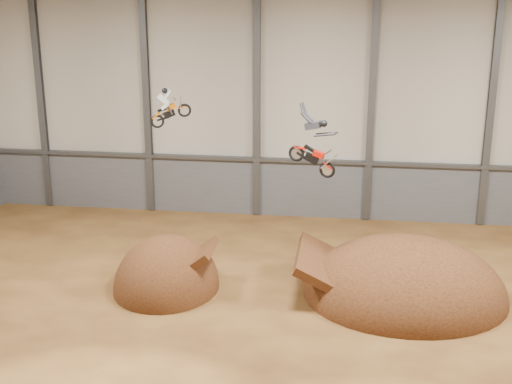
{
  "coord_description": "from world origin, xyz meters",
  "views": [
    {
      "loc": [
        2.09,
        -26.31,
        14.64
      ],
      "look_at": [
        -1.95,
        4.0,
        4.92
      ],
      "focal_mm": 50.0,
      "sensor_mm": 36.0,
      "label": 1
    }
  ],
  "objects_px": {
    "takeoff_ramp": "(167,287)",
    "landing_ramp": "(404,296)",
    "fmx_rider_a": "(173,103)",
    "fmx_rider_b": "(309,140)"
  },
  "relations": [
    {
      "from": "takeoff_ramp",
      "to": "landing_ramp",
      "type": "height_order",
      "value": "landing_ramp"
    },
    {
      "from": "takeoff_ramp",
      "to": "fmx_rider_a",
      "type": "height_order",
      "value": "fmx_rider_a"
    },
    {
      "from": "landing_ramp",
      "to": "fmx_rider_b",
      "type": "relative_size",
      "value": 3.04
    },
    {
      "from": "fmx_rider_a",
      "to": "fmx_rider_b",
      "type": "relative_size",
      "value": 0.67
    },
    {
      "from": "takeoff_ramp",
      "to": "landing_ramp",
      "type": "xyz_separation_m",
      "value": [
        11.17,
        0.54,
        0.0
      ]
    },
    {
      "from": "fmx_rider_b",
      "to": "fmx_rider_a",
      "type": "bearing_deg",
      "value": 177.7
    },
    {
      "from": "fmx_rider_b",
      "to": "landing_ramp",
      "type": "bearing_deg",
      "value": 13.02
    },
    {
      "from": "fmx_rider_b",
      "to": "takeoff_ramp",
      "type": "bearing_deg",
      "value": -157.31
    },
    {
      "from": "fmx_rider_a",
      "to": "fmx_rider_b",
      "type": "height_order",
      "value": "fmx_rider_a"
    },
    {
      "from": "landing_ramp",
      "to": "fmx_rider_a",
      "type": "bearing_deg",
      "value": 167.71
    }
  ]
}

